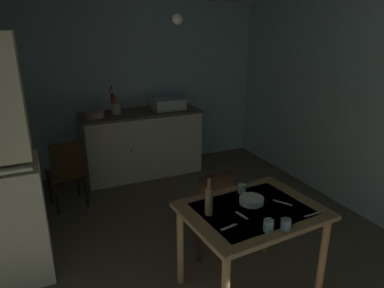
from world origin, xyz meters
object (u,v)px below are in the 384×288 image
object	(u,v)px
dining_table	(252,221)
chair_far_side	(208,207)
sink_basin	(168,104)
glass_bottle	(209,200)
hand_pump	(113,101)
chair_by_counter	(67,172)
serving_bowl_wide	(251,200)
mug_tall	(268,226)
mixing_bowl_counter	(95,114)

from	to	relation	value
dining_table	chair_far_side	bearing A→B (deg)	94.82
sink_basin	glass_bottle	distance (m)	2.68
sink_basin	hand_pump	world-z (taller)	hand_pump
chair_by_counter	serving_bowl_wide	distance (m)	2.33
mug_tall	glass_bottle	distance (m)	0.46
sink_basin	mixing_bowl_counter	bearing A→B (deg)	-177.25
mixing_bowl_counter	glass_bottle	bearing A→B (deg)	-81.39
mug_tall	glass_bottle	world-z (taller)	glass_bottle
mixing_bowl_counter	glass_bottle	world-z (taller)	glass_bottle
chair_far_side	serving_bowl_wide	xyz separation A→B (m)	(0.09, -0.55, 0.32)
sink_basin	dining_table	size ratio (longest dim) A/B	0.41
hand_pump	dining_table	size ratio (longest dim) A/B	0.36
mixing_bowl_counter	glass_bottle	size ratio (longest dim) A/B	0.85
chair_far_side	mug_tall	xyz separation A→B (m)	(-0.02, -0.92, 0.34)
chair_by_counter	serving_bowl_wide	size ratio (longest dim) A/B	4.44
chair_far_side	mug_tall	bearing A→B (deg)	-91.10
serving_bowl_wide	mug_tall	bearing A→B (deg)	-106.72
sink_basin	mixing_bowl_counter	world-z (taller)	sink_basin
chair_far_side	sink_basin	bearing A→B (deg)	79.67
mixing_bowl_counter	dining_table	size ratio (longest dim) A/B	0.23
sink_basin	mug_tall	bearing A→B (deg)	-97.48
hand_pump	chair_by_counter	xyz separation A→B (m)	(-0.72, -0.67, -0.64)
chair_far_side	chair_by_counter	size ratio (longest dim) A/B	1.00
chair_far_side	serving_bowl_wide	size ratio (longest dim) A/B	4.43
hand_pump	mixing_bowl_counter	size ratio (longest dim) A/B	1.60
serving_bowl_wide	mug_tall	xyz separation A→B (m)	(-0.11, -0.37, 0.02)
dining_table	glass_bottle	xyz separation A→B (m)	(-0.34, 0.06, 0.22)
sink_basin	mixing_bowl_counter	distance (m)	1.04
mixing_bowl_counter	hand_pump	bearing A→B (deg)	19.53
chair_far_side	glass_bottle	world-z (taller)	glass_bottle
dining_table	chair_by_counter	bearing A→B (deg)	120.14
chair_far_side	chair_by_counter	world-z (taller)	chair_by_counter
chair_by_counter	glass_bottle	xyz separation A→B (m)	(0.84, -1.97, 0.41)
serving_bowl_wide	chair_by_counter	bearing A→B (deg)	122.03
serving_bowl_wide	mixing_bowl_counter	bearing A→B (deg)	106.89
sink_basin	chair_far_side	xyz separation A→B (m)	(-0.37, -2.03, -0.54)
sink_basin	mug_tall	size ratio (longest dim) A/B	5.34
hand_pump	mixing_bowl_counter	bearing A→B (deg)	-160.47
hand_pump	chair_by_counter	bearing A→B (deg)	-137.18
sink_basin	dining_table	bearing A→B (deg)	-96.81
serving_bowl_wide	hand_pump	bearing A→B (deg)	100.77
hand_pump	chair_far_side	world-z (taller)	hand_pump
chair_far_side	chair_by_counter	bearing A→B (deg)	128.74
sink_basin	hand_pump	bearing A→B (deg)	176.65
dining_table	serving_bowl_wide	bearing A→B (deg)	61.92
dining_table	serving_bowl_wide	world-z (taller)	serving_bowl_wide
dining_table	chair_by_counter	size ratio (longest dim) A/B	1.27
mixing_bowl_counter	mug_tall	xyz separation A→B (m)	(0.65, -2.90, -0.17)
mixing_bowl_counter	chair_far_side	bearing A→B (deg)	-71.23
chair_by_counter	dining_table	bearing A→B (deg)	-59.86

